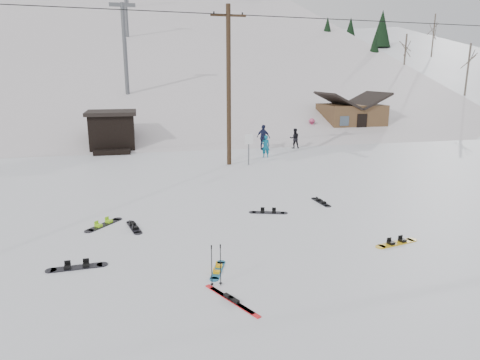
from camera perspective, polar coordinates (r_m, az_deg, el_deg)
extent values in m
plane|color=white|center=(12.16, 2.85, -11.57)|extent=(200.00, 200.00, 0.00)
cube|color=silver|center=(67.84, -10.14, -1.05)|extent=(60.00, 85.24, 65.97)
cube|color=white|center=(74.94, 20.46, 0.49)|extent=(45.66, 93.98, 54.59)
cylinder|color=#3A2819|center=(25.08, -1.52, 12.22)|extent=(0.26, 0.26, 9.00)
cube|color=#3A2819|center=(25.27, -1.58, 21.10)|extent=(2.00, 0.12, 0.12)
cylinder|color=black|center=(25.28, -1.58, 21.37)|extent=(0.08, 0.08, 0.12)
cylinder|color=#595B60|center=(25.30, 1.16, 4.04)|extent=(0.07, 0.07, 1.80)
cube|color=white|center=(25.15, 1.19, 5.48)|extent=(0.50, 0.04, 0.60)
cube|color=black|center=(31.85, -16.62, 6.14)|extent=(3.00, 3.00, 2.50)
cube|color=black|center=(31.71, -16.80, 8.59)|extent=(3.40, 3.40, 0.25)
cube|color=black|center=(30.24, -16.66, 3.64)|extent=(2.40, 1.20, 0.30)
cylinder|color=#595B60|center=(40.61, -15.08, 16.29)|extent=(0.36, 0.36, 8.00)
cube|color=#595B60|center=(40.97, -15.43, 21.59)|extent=(2.20, 0.30, 0.30)
cylinder|color=#595B60|center=(61.15, -14.96, 21.46)|extent=(0.36, 0.36, 8.00)
cube|color=brown|center=(39.18, 14.51, 7.77)|extent=(5.00, 4.00, 2.70)
cube|color=black|center=(38.44, 12.86, 10.30)|extent=(2.69, 4.40, 1.43)
cube|color=black|center=(39.69, 16.42, 10.19)|extent=(2.69, 4.40, 1.43)
cube|color=black|center=(37.44, 15.92, 7.03)|extent=(0.90, 0.06, 1.90)
cube|color=#176798|center=(11.98, -2.99, -11.94)|extent=(0.60, 1.08, 0.02)
cylinder|color=#176798|center=(12.45, -2.55, -10.89)|extent=(0.24, 0.24, 0.02)
cylinder|color=#176798|center=(11.51, -3.46, -13.08)|extent=(0.24, 0.24, 0.02)
cube|color=#FAB00D|center=(12.13, -2.83, -11.36)|extent=(0.21, 0.18, 0.07)
cube|color=#FAB00D|center=(11.79, -3.15, -12.14)|extent=(0.21, 0.18, 0.07)
cube|color=red|center=(10.48, -0.80, -15.93)|extent=(0.91, 1.63, 0.03)
cube|color=black|center=(10.46, -0.81, -15.70)|extent=(0.23, 0.33, 0.08)
cube|color=red|center=(10.60, -1.46, -15.55)|extent=(0.91, 1.63, 0.03)
cube|color=black|center=(10.58, -1.46, -15.32)|extent=(0.23, 0.33, 0.08)
cylinder|color=black|center=(10.97, -3.80, -11.42)|extent=(0.02, 0.02, 1.08)
cylinder|color=black|center=(11.19, -3.75, -13.68)|extent=(0.08, 0.08, 0.01)
cylinder|color=black|center=(10.76, -3.84, -8.91)|extent=(0.03, 0.03, 0.10)
cylinder|color=black|center=(11.01, -2.62, -11.32)|extent=(0.02, 0.02, 1.08)
cylinder|color=black|center=(11.22, -2.59, -13.57)|extent=(0.08, 0.08, 0.01)
cylinder|color=black|center=(10.79, -2.65, -8.81)|extent=(0.03, 0.03, 0.10)
cube|color=black|center=(12.94, -20.91, -10.84)|extent=(1.36, 0.38, 0.03)
cylinder|color=black|center=(12.89, -17.89, -10.68)|extent=(0.31, 0.31, 0.03)
cylinder|color=black|center=(13.02, -23.91, -10.97)|extent=(0.31, 0.31, 0.03)
cube|color=black|center=(12.89, -19.84, -10.55)|extent=(0.18, 0.23, 0.09)
cube|color=black|center=(12.94, -22.02, -10.66)|extent=(0.18, 0.23, 0.09)
cube|color=black|center=(15.53, -13.94, -6.15)|extent=(0.56, 1.28, 0.03)
cylinder|color=black|center=(16.11, -14.43, -5.45)|extent=(0.29, 0.29, 0.03)
cylinder|color=black|center=(14.96, -13.42, -6.91)|extent=(0.29, 0.29, 0.03)
cube|color=black|center=(15.72, -14.13, -5.71)|extent=(0.23, 0.19, 0.08)
cube|color=black|center=(15.31, -13.77, -6.23)|extent=(0.23, 0.19, 0.08)
cube|color=black|center=(16.08, -17.70, -5.71)|extent=(1.15, 1.28, 0.03)
cylinder|color=black|center=(16.55, -16.01, -5.03)|extent=(0.32, 0.32, 0.03)
cylinder|color=black|center=(15.62, -19.49, -6.44)|extent=(0.32, 0.32, 0.03)
cube|color=#9AE61B|center=(16.22, -17.09, -5.26)|extent=(0.29, 0.28, 0.09)
cube|color=#9AE61B|center=(15.89, -18.35, -5.77)|extent=(0.29, 0.28, 0.09)
cube|color=black|center=(16.68, 3.78, -4.36)|extent=(1.26, 0.64, 0.03)
cylinder|color=black|center=(16.69, 5.90, -4.39)|extent=(0.28, 0.28, 0.03)
cylinder|color=black|center=(16.70, 1.67, -4.31)|extent=(0.28, 0.28, 0.03)
cube|color=black|center=(16.66, 4.55, -4.20)|extent=(0.21, 0.24, 0.08)
cube|color=black|center=(16.67, 3.02, -4.17)|extent=(0.21, 0.24, 0.08)
cube|color=yellow|center=(14.61, 20.14, -7.91)|extent=(1.38, 0.60, 0.03)
cylinder|color=yellow|center=(15.07, 21.94, -7.40)|extent=(0.31, 0.31, 0.03)
cylinder|color=yellow|center=(14.15, 18.22, -8.46)|extent=(0.31, 0.31, 0.03)
cube|color=black|center=(14.75, 20.82, -7.52)|extent=(0.21, 0.25, 0.09)
cube|color=black|center=(14.42, 19.48, -7.89)|extent=(0.21, 0.25, 0.09)
cube|color=black|center=(18.29, 10.73, -2.93)|extent=(0.38, 1.19, 0.02)
cylinder|color=black|center=(18.78, 9.87, -2.44)|extent=(0.27, 0.27, 0.02)
cylinder|color=black|center=(17.80, 11.65, -3.44)|extent=(0.27, 0.27, 0.02)
cube|color=black|center=(18.45, 10.42, -2.60)|extent=(0.20, 0.16, 0.08)
cube|color=black|center=(18.10, 11.06, -2.95)|extent=(0.20, 0.16, 0.08)
imported|color=#0C6381|center=(27.73, 3.44, 4.52)|extent=(0.57, 0.42, 1.45)
imported|color=black|center=(31.41, 7.29, 5.53)|extent=(0.76, 0.63, 1.45)
imported|color=#D04979|center=(36.49, 9.52, 6.79)|extent=(1.20, 0.86, 1.68)
imported|color=#181D3C|center=(30.52, 3.15, 5.70)|extent=(1.04, 1.05, 1.79)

